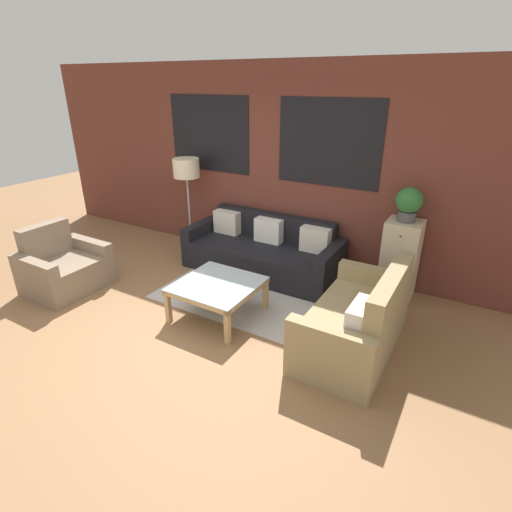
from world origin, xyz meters
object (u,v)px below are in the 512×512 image
at_px(couch_dark, 263,252).
at_px(floor_lamp, 187,172).
at_px(settee_vintage, 358,323).
at_px(drawer_cabinet, 400,260).
at_px(potted_plant, 409,203).
at_px(coffee_table, 218,288).
at_px(armchair_corner, 64,268).

bearing_deg(couch_dark, floor_lamp, 175.73).
relative_size(settee_vintage, drawer_cabinet, 1.51).
height_order(settee_vintage, floor_lamp, floor_lamp).
bearing_deg(potted_plant, coffee_table, -137.77).
distance_m(coffee_table, drawer_cabinet, 2.27).
bearing_deg(armchair_corner, floor_lamp, 72.72).
relative_size(settee_vintage, potted_plant, 3.73).
relative_size(couch_dark, armchair_corner, 2.36).
distance_m(settee_vintage, potted_plant, 1.63).
relative_size(couch_dark, drawer_cabinet, 2.20).
xyz_separation_m(armchair_corner, floor_lamp, (0.59, 1.89, 0.99)).
height_order(settee_vintage, armchair_corner, settee_vintage).
bearing_deg(potted_plant, drawer_cabinet, -90.00).
relative_size(armchair_corner, potted_plant, 2.31).
xyz_separation_m(armchair_corner, coffee_table, (2.14, 0.47, 0.08)).
xyz_separation_m(couch_dark, armchair_corner, (-2.00, -1.78, -0.01)).
bearing_deg(floor_lamp, armchair_corner, -107.28).
distance_m(couch_dark, armchair_corner, 2.68).
bearing_deg(drawer_cabinet, settee_vintage, -93.89).
bearing_deg(potted_plant, floor_lamp, -178.20).
bearing_deg(floor_lamp, potted_plant, 1.80).
relative_size(armchair_corner, drawer_cabinet, 0.93).
xyz_separation_m(floor_lamp, potted_plant, (3.23, 0.10, -0.04)).
relative_size(coffee_table, drawer_cabinet, 0.88).
bearing_deg(couch_dark, coffee_table, -83.82).
xyz_separation_m(couch_dark, floor_lamp, (-1.41, 0.11, 0.99)).
relative_size(coffee_table, potted_plant, 2.17).
bearing_deg(couch_dark, potted_plant, 6.47).
bearing_deg(couch_dark, drawer_cabinet, 6.47).
height_order(settee_vintage, potted_plant, potted_plant).
bearing_deg(floor_lamp, settee_vintage, -21.57).
bearing_deg(settee_vintage, floor_lamp, 158.43).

